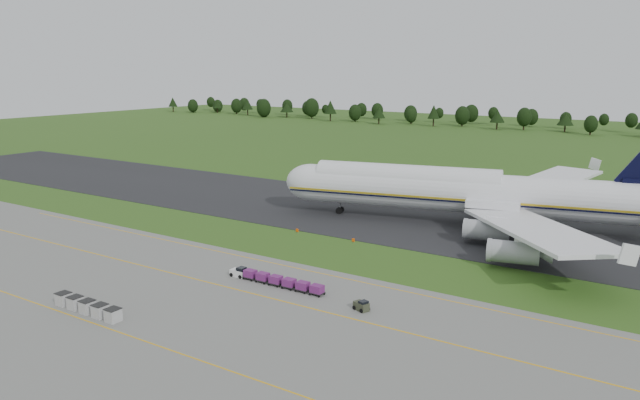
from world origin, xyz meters
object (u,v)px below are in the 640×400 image
Objects in this scene: baggage_train at (274,280)px; utility_cart at (361,306)px; uld_row at (87,307)px; aircraft at (469,192)px; edge_markers at (324,235)px.

baggage_train reaches higher than utility_cart.
uld_row reaches higher than utility_cart.
edge_markers is (-18.04, -22.66, -6.11)m from aircraft.
baggage_train reaches higher than edge_markers.
aircraft is at bearing 78.12° from baggage_train.
utility_cart is 34.78m from edge_markers.
uld_row is at bearing -96.21° from edge_markers.
baggage_train is 26.29m from edge_markers.
uld_row is at bearing -108.61° from aircraft.
aircraft is 6.40× the size of edge_markers.
aircraft reaches higher than utility_cart.
edge_markers is at bearing 83.79° from uld_row.
aircraft is at bearing 51.49° from edge_markers.
baggage_train is at bearing 174.73° from utility_cart.
edge_markers is at bearing -128.51° from aircraft.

